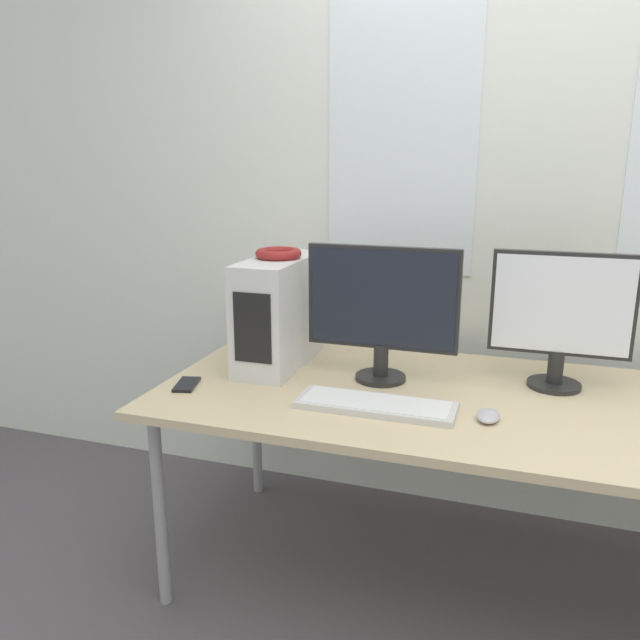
% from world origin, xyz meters
% --- Properties ---
extents(wall_back, '(8.00, 0.07, 2.70)m').
position_xyz_m(wall_back, '(0.00, 1.06, 1.35)').
color(wall_back, silver).
rests_on(wall_back, ground_plane).
extents(desk, '(2.40, 0.93, 0.71)m').
position_xyz_m(desk, '(0.00, 0.46, 0.67)').
color(desk, '#D1BA8E').
rests_on(desk, ground_plane).
extents(pc_tower, '(0.19, 0.48, 0.40)m').
position_xyz_m(pc_tower, '(-0.90, 0.59, 0.91)').
color(pc_tower, silver).
rests_on(pc_tower, desk).
extents(headphones, '(0.17, 0.17, 0.03)m').
position_xyz_m(headphones, '(-0.90, 0.59, 1.12)').
color(headphones, maroon).
rests_on(headphones, pc_tower).
extents(monitor_main, '(0.51, 0.17, 0.46)m').
position_xyz_m(monitor_main, '(-0.50, 0.53, 0.97)').
color(monitor_main, black).
rests_on(monitor_main, desk).
extents(monitor_right_near, '(0.45, 0.17, 0.45)m').
position_xyz_m(monitor_right_near, '(0.07, 0.64, 0.96)').
color(monitor_right_near, black).
rests_on(monitor_right_near, desk).
extents(keyboard, '(0.48, 0.16, 0.02)m').
position_xyz_m(keyboard, '(-0.46, 0.28, 0.72)').
color(keyboard, silver).
rests_on(keyboard, desk).
extents(mouse, '(0.07, 0.11, 0.03)m').
position_xyz_m(mouse, '(-0.12, 0.30, 0.72)').
color(mouse, '#B2B2B7').
rests_on(mouse, desk).
extents(cell_phone, '(0.10, 0.15, 0.01)m').
position_xyz_m(cell_phone, '(-1.10, 0.27, 0.71)').
color(cell_phone, black).
rests_on(cell_phone, desk).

